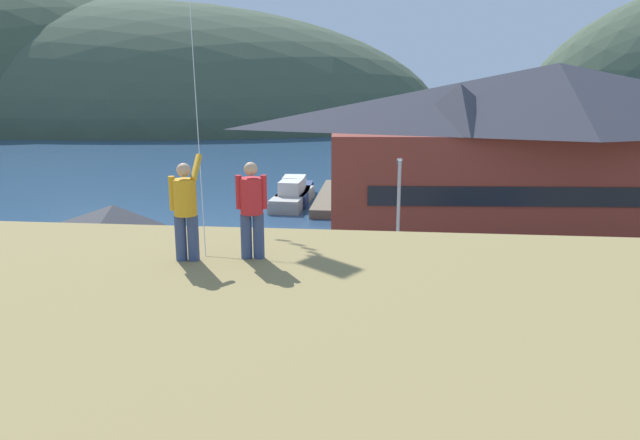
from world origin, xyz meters
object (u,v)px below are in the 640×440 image
(moored_boat_wharfside, at_px, (292,197))
(person_kite_flyer, at_px, (185,208))
(moored_boat_outer_mooring, at_px, (377,195))
(parked_car_mid_row_far, at_px, (574,303))
(harbor_lodge, at_px, (552,152))
(wharf_dock, at_px, (337,197))
(parked_car_back_row_right, at_px, (635,369))
(parking_light_pole, at_px, (398,217))
(storage_shed_near_lot, at_px, (117,257))
(moored_boat_inner_slip, at_px, (295,192))
(person_companion, at_px, (252,207))

(moored_boat_wharfside, relative_size, person_kite_flyer, 4.12)
(moored_boat_outer_mooring, relative_size, parked_car_mid_row_far, 1.55)
(moored_boat_outer_mooring, height_order, parked_car_mid_row_far, moored_boat_outer_mooring)
(harbor_lodge, relative_size, wharf_dock, 2.16)
(parked_car_back_row_right, relative_size, parking_light_pole, 0.65)
(moored_boat_outer_mooring, height_order, parked_car_back_row_right, moored_boat_outer_mooring)
(storage_shed_near_lot, height_order, moored_boat_outer_mooring, storage_shed_near_lot)
(parked_car_mid_row_far, distance_m, parking_light_pole, 8.59)
(harbor_lodge, relative_size, storage_shed_near_lot, 3.85)
(moored_boat_wharfside, relative_size, parked_car_back_row_right, 1.81)
(moored_boat_wharfside, bearing_deg, parking_light_pole, -67.79)
(moored_boat_inner_slip, relative_size, parked_car_back_row_right, 1.94)
(moored_boat_outer_mooring, xyz_separation_m, person_kite_flyer, (-2.93, -40.44, 7.53))
(moored_boat_inner_slip, xyz_separation_m, parked_car_mid_row_far, (15.70, -25.56, 0.34))
(parking_light_pole, bearing_deg, harbor_lodge, 46.29)
(parking_light_pole, xyz_separation_m, person_companion, (-3.03, -18.37, 4.35))
(person_kite_flyer, xyz_separation_m, person_companion, (1.13, 0.24, -0.02))
(moored_boat_inner_slip, distance_m, person_kite_flyer, 41.80)
(storage_shed_near_lot, bearing_deg, harbor_lodge, 31.57)
(moored_boat_inner_slip, bearing_deg, storage_shed_near_lot, -99.30)
(harbor_lodge, xyz_separation_m, moored_boat_outer_mooring, (-10.71, 11.92, -5.20))
(storage_shed_near_lot, xyz_separation_m, person_companion, (9.49, -14.77, 5.66))
(parked_car_mid_row_far, relative_size, person_companion, 2.49)
(wharf_dock, height_order, parked_car_back_row_right, parked_car_back_row_right)
(harbor_lodge, height_order, moored_boat_wharfside, harbor_lodge)
(person_companion, bearing_deg, moored_boat_inner_slip, 97.34)
(moored_boat_inner_slip, bearing_deg, person_kite_flyer, -84.26)
(moored_boat_wharfside, height_order, parked_car_mid_row_far, moored_boat_wharfside)
(moored_boat_wharfside, distance_m, person_kite_flyer, 39.60)
(storage_shed_near_lot, bearing_deg, parked_car_mid_row_far, 1.00)
(person_kite_flyer, bearing_deg, moored_boat_inner_slip, 95.74)
(wharf_dock, height_order, person_companion, person_companion)
(parked_car_mid_row_far, bearing_deg, moored_boat_inner_slip, 121.57)
(moored_boat_wharfside, distance_m, moored_boat_outer_mooring, 7.17)
(parked_car_mid_row_far, relative_size, parking_light_pole, 0.67)
(wharf_dock, bearing_deg, parking_light_pole, -78.21)
(wharf_dock, relative_size, moored_boat_wharfside, 1.77)
(wharf_dock, height_order, moored_boat_inner_slip, moored_boat_inner_slip)
(moored_boat_outer_mooring, bearing_deg, person_companion, -92.56)
(parked_car_mid_row_far, distance_m, person_kite_flyer, 20.54)
(storage_shed_near_lot, xyz_separation_m, wharf_dock, (7.89, 25.76, -2.23))
(parked_car_back_row_right, relative_size, person_companion, 2.42)
(harbor_lodge, relative_size, parked_car_back_row_right, 6.93)
(storage_shed_near_lot, xyz_separation_m, parked_car_mid_row_far, (19.95, 0.35, -1.52))
(person_kite_flyer, bearing_deg, wharf_dock, 90.65)
(storage_shed_near_lot, distance_m, parked_car_mid_row_far, 20.01)
(parked_car_mid_row_far, bearing_deg, wharf_dock, 115.38)
(moored_boat_inner_slip, relative_size, parking_light_pole, 1.25)
(moored_boat_wharfside, distance_m, parked_car_mid_row_far, 28.06)
(storage_shed_near_lot, relative_size, person_kite_flyer, 4.08)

